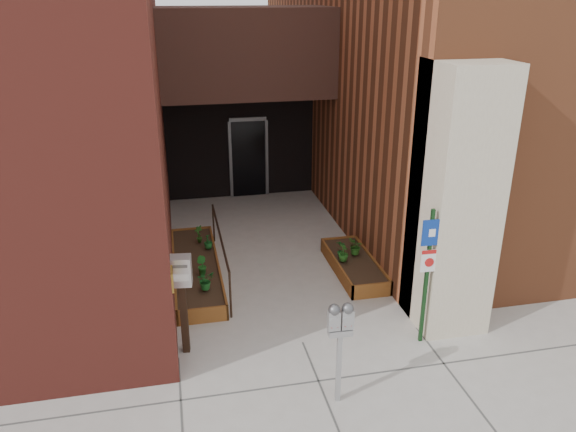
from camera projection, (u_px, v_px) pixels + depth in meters
ground at (303, 342)px, 9.16m from camera, size 80.00×80.00×0.00m
architecture at (231, 6)px, 13.51m from camera, size 20.00×14.60×10.00m
planter_left at (196, 270)px, 11.26m from camera, size 0.90×3.60×0.30m
planter_right at (354, 266)px, 11.42m from camera, size 0.80×2.20×0.30m
handrail at (220, 241)px, 11.08m from camera, size 0.04×3.34×0.90m
parking_meter at (340, 327)px, 7.43m from camera, size 0.35×0.17×1.56m
sign_post at (428, 263)px, 8.67m from camera, size 0.32×0.08×2.32m
payment_dropbox at (181, 284)px, 8.50m from camera, size 0.36×0.29×1.67m
shrub_left_a at (205, 280)px, 10.14m from camera, size 0.43×0.43×0.34m
shrub_left_b at (201, 265)px, 10.66m from camera, size 0.28×0.28×0.36m
shrub_left_c at (208, 241)px, 11.75m from camera, size 0.25×0.25×0.32m
shrub_left_d at (199, 234)px, 12.02m from camera, size 0.28×0.28×0.38m
shrub_right_a at (343, 252)px, 11.19m from camera, size 0.25×0.25×0.36m
shrub_right_b at (340, 248)px, 11.38m from camera, size 0.26×0.26×0.36m
shrub_right_c at (355, 247)px, 11.46m from camera, size 0.42×0.42×0.34m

